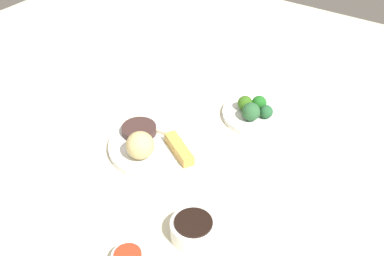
# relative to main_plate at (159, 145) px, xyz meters

# --- Properties ---
(tabletop) EXTENTS (2.20, 2.20, 0.02)m
(tabletop) POSITION_rel_main_plate_xyz_m (0.04, 0.05, -0.02)
(tabletop) COLOR beige
(tabletop) RESTS_ON ground
(main_plate) EXTENTS (0.25, 0.25, 0.02)m
(main_plate) POSITION_rel_main_plate_xyz_m (0.00, 0.00, 0.00)
(main_plate) COLOR white
(main_plate) RESTS_ON tabletop
(rice_scoop) EXTENTS (0.07, 0.07, 0.07)m
(rice_scoop) POSITION_rel_main_plate_xyz_m (0.07, -0.00, 0.04)
(rice_scoop) COLOR tan
(rice_scoop) RESTS_ON main_plate
(spring_roll) EXTENTS (0.08, 0.12, 0.03)m
(spring_roll) POSITION_rel_main_plate_xyz_m (0.00, 0.07, 0.02)
(spring_roll) COLOR gold
(spring_roll) RESTS_ON main_plate
(crab_rangoon_wonton) EXTENTS (0.08, 0.09, 0.01)m
(crab_rangoon_wonton) POSITION_rel_main_plate_xyz_m (-0.07, 0.00, 0.01)
(crab_rangoon_wonton) COLOR beige
(crab_rangoon_wonton) RESTS_ON main_plate
(stir_fry_heap) EXTENTS (0.09, 0.09, 0.02)m
(stir_fry_heap) POSITION_rel_main_plate_xyz_m (-0.00, -0.07, 0.02)
(stir_fry_heap) COLOR #3F2926
(stir_fry_heap) RESTS_ON main_plate
(broccoli_plate) EXTENTS (0.20, 0.20, 0.01)m
(broccoli_plate) POSITION_rel_main_plate_xyz_m (-0.26, 0.15, -0.00)
(broccoli_plate) COLOR white
(broccoli_plate) RESTS_ON tabletop
(broccoli_floret_0) EXTENTS (0.04, 0.04, 0.04)m
(broccoli_floret_0) POSITION_rel_main_plate_xyz_m (-0.28, 0.14, 0.03)
(broccoli_floret_0) COLOR #1F6A21
(broccoli_floret_0) RESTS_ON broccoli_plate
(broccoli_floret_1) EXTENTS (0.04, 0.04, 0.04)m
(broccoli_floret_1) POSITION_rel_main_plate_xyz_m (-0.25, 0.17, 0.02)
(broccoli_floret_1) COLOR #235B30
(broccoli_floret_1) RESTS_ON broccoli_plate
(broccoli_floret_2) EXTENTS (0.04, 0.04, 0.04)m
(broccoli_floret_2) POSITION_rel_main_plate_xyz_m (-0.25, 0.11, 0.03)
(broccoli_floret_2) COLOR #36681A
(broccoli_floret_2) RESTS_ON broccoli_plate
(broccoli_floret_3) EXTENTS (0.05, 0.05, 0.05)m
(broccoli_floret_3) POSITION_rel_main_plate_xyz_m (-0.22, 0.14, 0.03)
(broccoli_floret_3) COLOR #2B5E33
(broccoli_floret_3) RESTS_ON broccoli_plate
(soy_sauce_bowl) EXTENTS (0.10, 0.10, 0.04)m
(soy_sauce_bowl) POSITION_rel_main_plate_xyz_m (0.18, 0.23, 0.01)
(soy_sauce_bowl) COLOR white
(soy_sauce_bowl) RESTS_ON tabletop
(soy_sauce_bowl_liquid) EXTENTS (0.08, 0.08, 0.00)m
(soy_sauce_bowl_liquid) POSITION_rel_main_plate_xyz_m (0.18, 0.23, 0.03)
(soy_sauce_bowl_liquid) COLOR black
(soy_sauce_bowl_liquid) RESTS_ON soy_sauce_bowl
(sauce_ramekin_sweet_and_sour_liquid) EXTENTS (0.05, 0.05, 0.00)m
(sauce_ramekin_sweet_and_sour_liquid) POSITION_rel_main_plate_xyz_m (0.31, 0.17, 0.02)
(sauce_ramekin_sweet_and_sour_liquid) COLOR red
(sauce_ramekin_sweet_and_sour_liquid) RESTS_ON sauce_ramekin_sweet_and_sour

